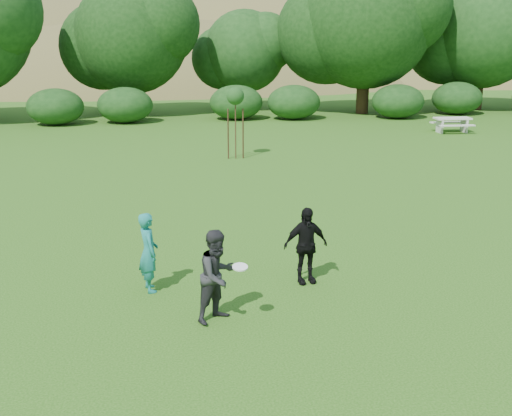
{
  "coord_description": "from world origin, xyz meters",
  "views": [
    {
      "loc": [
        -1.85,
        -10.91,
        4.99
      ],
      "look_at": [
        0.0,
        3.0,
        1.1
      ],
      "focal_mm": 45.0,
      "sensor_mm": 36.0,
      "label": 1
    }
  ],
  "objects": [
    {
      "name": "player_black",
      "position": [
        0.77,
        1.15,
        0.8
      ],
      "size": [
        0.99,
        0.55,
        1.59
      ],
      "primitive_type": "imported",
      "rotation": [
        0.0,
        0.0,
        0.19
      ],
      "color": "black",
      "rests_on": "ground"
    },
    {
      "name": "ground",
      "position": [
        0.0,
        0.0,
        0.0
      ],
      "size": [
        120.0,
        120.0,
        0.0
      ],
      "primitive_type": "plane",
      "color": "#19470C",
      "rests_on": "ground"
    },
    {
      "name": "player_grey",
      "position": [
        -1.13,
        -0.38,
        0.84
      ],
      "size": [
        1.03,
        1.01,
        1.67
      ],
      "primitive_type": "imported",
      "rotation": [
        0.0,
        0.0,
        0.68
      ],
      "color": "#29282B",
      "rests_on": "ground"
    },
    {
      "name": "hillside",
      "position": [
        -0.56,
        68.45,
        -11.97
      ],
      "size": [
        150.0,
        72.0,
        52.0
      ],
      "color": "olive",
      "rests_on": "ground"
    },
    {
      "name": "sapling",
      "position": [
        0.71,
        14.49,
        2.42
      ],
      "size": [
        0.7,
        0.7,
        2.85
      ],
      "color": "#3F2918",
      "rests_on": "ground"
    },
    {
      "name": "frisbee",
      "position": [
        -0.77,
        -0.7,
        1.1
      ],
      "size": [
        0.27,
        0.27,
        0.07
      ],
      "color": "white",
      "rests_on": "ground"
    },
    {
      "name": "picnic_table",
      "position": [
        12.25,
        19.81,
        0.52
      ],
      "size": [
        1.8,
        1.48,
        0.76
      ],
      "color": "silver",
      "rests_on": "ground"
    },
    {
      "name": "tree_row",
      "position": [
        3.23,
        28.68,
        4.87
      ],
      "size": [
        53.92,
        10.38,
        9.62
      ],
      "color": "#3A2616",
      "rests_on": "ground"
    },
    {
      "name": "player_teal",
      "position": [
        -2.38,
        1.14,
        0.8
      ],
      "size": [
        0.52,
        0.66,
        1.6
      ],
      "primitive_type": "imported",
      "rotation": [
        0.0,
        0.0,
        1.84
      ],
      "color": "#1A7873",
      "rests_on": "ground"
    }
  ]
}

